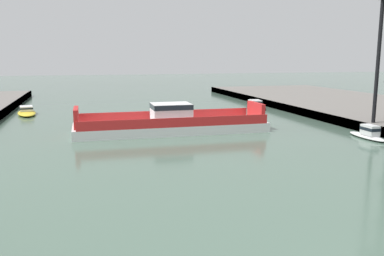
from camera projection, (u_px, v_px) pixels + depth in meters
chain_ferry at (171, 123)px, 49.60m from camera, size 23.42×6.79×3.50m
moored_boat_near_left at (256, 105)px, 72.34m from camera, size 3.57×7.76×1.44m
moored_boat_mid_right at (27, 112)px, 64.22m from camera, size 3.82×8.11×1.33m
moored_boat_far_left at (368, 133)px, 45.41m from camera, size 1.73×5.82×1.60m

